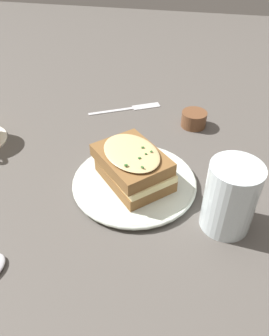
# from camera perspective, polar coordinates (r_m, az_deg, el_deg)

# --- Properties ---
(ground_plane) EXTENTS (2.40, 2.40, 0.00)m
(ground_plane) POSITION_cam_1_polar(r_m,az_deg,el_deg) (0.59, 1.03, -3.59)
(ground_plane) COLOR #514C47
(dinner_plate) EXTENTS (0.22, 0.22, 0.01)m
(dinner_plate) POSITION_cam_1_polar(r_m,az_deg,el_deg) (0.60, -0.00, -2.46)
(dinner_plate) COLOR silver
(dinner_plate) RESTS_ON ground_plane
(sandwich) EXTENTS (0.16, 0.16, 0.07)m
(sandwich) POSITION_cam_1_polar(r_m,az_deg,el_deg) (0.57, -0.24, 0.37)
(sandwich) COLOR brown
(sandwich) RESTS_ON dinner_plate
(water_glass) EXTENTS (0.08, 0.08, 0.12)m
(water_glass) POSITION_cam_1_polar(r_m,az_deg,el_deg) (0.51, 16.34, -4.92)
(water_glass) COLOR silver
(water_glass) RESTS_ON ground_plane
(fork) EXTENTS (0.10, 0.17, 0.00)m
(fork) POSITION_cam_1_polar(r_m,az_deg,el_deg) (0.83, -0.22, 10.45)
(fork) COLOR silver
(fork) RESTS_ON ground_plane
(condiment_pot) EXTENTS (0.06, 0.06, 0.03)m
(condiment_pot) POSITION_cam_1_polar(r_m,az_deg,el_deg) (0.76, 10.30, 8.38)
(condiment_pot) COLOR brown
(condiment_pot) RESTS_ON ground_plane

